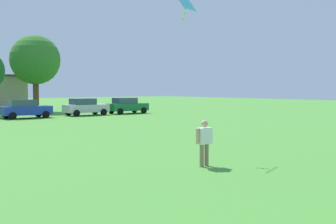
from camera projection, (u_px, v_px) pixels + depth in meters
name	position (u px, v px, depth m)	size (l,w,h in m)	color
adult_bystander	(204.00, 139.00, 13.79)	(0.76, 0.31, 1.60)	#8C7259
kite	(185.00, 4.00, 16.35)	(1.17, 0.82, 1.08)	#3FBFE5
parked_car_blue_2	(25.00, 109.00, 35.88)	(4.30, 2.02, 1.68)	#1E38AD
parked_car_silver_3	(85.00, 107.00, 39.62)	(4.30, 2.02, 1.68)	silver
parked_car_green_4	(127.00, 106.00, 42.54)	(4.30, 2.02, 1.68)	#196B38
tree_far_right	(35.00, 60.00, 45.45)	(5.58, 5.58, 8.69)	brown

